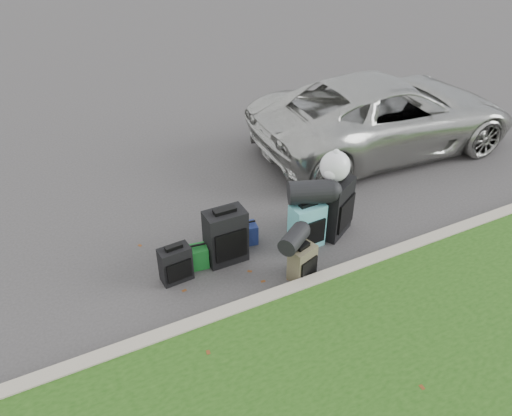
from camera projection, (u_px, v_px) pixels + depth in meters
name	position (u px, v px, depth m)	size (l,w,h in m)	color
ground	(269.00, 246.00, 6.96)	(120.00, 120.00, 0.00)	#383535
curb	(307.00, 286.00, 6.17)	(120.00, 0.18, 0.15)	#9E937F
suv	(385.00, 114.00, 9.10)	(2.28, 4.94, 1.37)	#B7B7B2
suitcase_small_black	(176.00, 264.00, 6.26)	(0.39, 0.22, 0.49)	black
suitcase_large_black_left	(226.00, 236.00, 6.51)	(0.53, 0.32, 0.76)	black
suitcase_olive	(302.00, 262.00, 6.30)	(0.34, 0.21, 0.47)	#443E2C
suitcase_teal	(307.00, 225.00, 6.80)	(0.46, 0.27, 0.66)	teal
suitcase_large_black_right	(335.00, 207.00, 7.01)	(0.56, 0.34, 0.84)	black
tote_green	(197.00, 257.00, 6.52)	(0.27, 0.21, 0.30)	#176B25
tote_navy	(247.00, 234.00, 6.95)	(0.28, 0.22, 0.30)	navy
duffel_left	(294.00, 239.00, 6.12)	(0.24, 0.24, 0.44)	black
duffel_right	(310.00, 192.00, 6.60)	(0.32, 0.32, 0.57)	black
trash_bag	(335.00, 166.00, 6.71)	(0.42, 0.42, 0.42)	white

